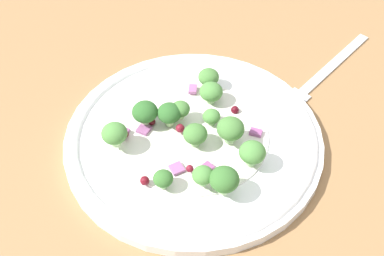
# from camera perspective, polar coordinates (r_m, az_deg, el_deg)

# --- Properties ---
(ground_plane) EXTENTS (1.80, 1.80, 0.02)m
(ground_plane) POSITION_cam_1_polar(r_m,az_deg,el_deg) (0.56, -1.84, -1.52)
(ground_plane) COLOR olive
(plate) EXTENTS (0.28, 0.28, 0.02)m
(plate) POSITION_cam_1_polar(r_m,az_deg,el_deg) (0.54, 0.00, -1.34)
(plate) COLOR white
(plate) RESTS_ON ground_plane
(dressing_pool) EXTENTS (0.16, 0.16, 0.00)m
(dressing_pool) POSITION_cam_1_polar(r_m,az_deg,el_deg) (0.53, 0.00, -1.02)
(dressing_pool) COLOR white
(dressing_pool) RESTS_ON plate
(broccoli_floret_0) EXTENTS (0.03, 0.03, 0.03)m
(broccoli_floret_0) POSITION_cam_1_polar(r_m,az_deg,el_deg) (0.51, 4.46, -0.13)
(broccoli_floret_0) COLOR #8EB77A
(broccoli_floret_0) RESTS_ON plate
(broccoli_floret_1) EXTENTS (0.03, 0.03, 0.03)m
(broccoli_floret_1) POSITION_cam_1_polar(r_m,az_deg,el_deg) (0.47, 3.73, -5.99)
(broccoli_floret_1) COLOR #ADD18E
(broccoli_floret_1) RESTS_ON plate
(broccoli_floret_2) EXTENTS (0.03, 0.03, 0.03)m
(broccoli_floret_2) POSITION_cam_1_polar(r_m,az_deg,el_deg) (0.51, 0.38, -0.74)
(broccoli_floret_2) COLOR #8EB77A
(broccoli_floret_2) RESTS_ON plate
(broccoli_floret_3) EXTENTS (0.03, 0.03, 0.03)m
(broccoli_floret_3) POSITION_cam_1_polar(r_m,az_deg,el_deg) (0.53, -5.43, 1.82)
(broccoli_floret_3) COLOR #ADD18E
(broccoli_floret_3) RESTS_ON plate
(broccoli_floret_4) EXTENTS (0.03, 0.03, 0.03)m
(broccoli_floret_4) POSITION_cam_1_polar(r_m,az_deg,el_deg) (0.50, 6.97, -2.84)
(broccoli_floret_4) COLOR #8EB77A
(broccoli_floret_4) RESTS_ON plate
(broccoli_floret_5) EXTENTS (0.02, 0.02, 0.02)m
(broccoli_floret_5) POSITION_cam_1_polar(r_m,az_deg,el_deg) (0.58, 2.34, 5.70)
(broccoli_floret_5) COLOR #ADD18E
(broccoli_floret_5) RESTS_ON plate
(broccoli_floret_6) EXTENTS (0.03, 0.03, 0.03)m
(broccoli_floret_6) POSITION_cam_1_polar(r_m,az_deg,el_deg) (0.51, -8.92, -0.67)
(broccoli_floret_6) COLOR #ADD18E
(broccoli_floret_6) RESTS_ON plate
(broccoli_floret_7) EXTENTS (0.02, 0.02, 0.02)m
(broccoli_floret_7) POSITION_cam_1_polar(r_m,az_deg,el_deg) (0.48, -3.34, -5.87)
(broccoli_floret_7) COLOR #8EB77A
(broccoli_floret_7) RESTS_ON plate
(broccoli_floret_8) EXTENTS (0.02, 0.02, 0.02)m
(broccoli_floret_8) POSITION_cam_1_polar(r_m,az_deg,el_deg) (0.47, 1.26, -5.49)
(broccoli_floret_8) COLOR #8EB77A
(broccoli_floret_8) RESTS_ON plate
(broccoli_floret_9) EXTENTS (0.03, 0.03, 0.03)m
(broccoli_floret_9) POSITION_cam_1_polar(r_m,az_deg,el_deg) (0.53, -2.64, 1.67)
(broccoli_floret_9) COLOR #ADD18E
(broccoli_floret_9) RESTS_ON plate
(broccoli_floret_10) EXTENTS (0.02, 0.02, 0.02)m
(broccoli_floret_10) POSITION_cam_1_polar(r_m,az_deg,el_deg) (0.54, 2.26, 1.30)
(broccoli_floret_10) COLOR #8EB77A
(broccoli_floret_10) RESTS_ON plate
(broccoli_floret_11) EXTENTS (0.02, 0.02, 0.02)m
(broccoli_floret_11) POSITION_cam_1_polar(r_m,az_deg,el_deg) (0.53, -0.90, 2.00)
(broccoli_floret_11) COLOR #ADD18E
(broccoli_floret_11) RESTS_ON plate
(broccoli_floret_12) EXTENTS (0.03, 0.03, 0.03)m
(broccoli_floret_12) POSITION_cam_1_polar(r_m,az_deg,el_deg) (0.56, 2.22, 4.14)
(broccoli_floret_12) COLOR #8EB77A
(broccoli_floret_12) RESTS_ON plate
(cranberry_0) EXTENTS (0.01, 0.01, 0.01)m
(cranberry_0) POSITION_cam_1_polar(r_m,az_deg,el_deg) (0.53, -7.70, -0.72)
(cranberry_0) COLOR maroon
(cranberry_0) RESTS_ON plate
(cranberry_1) EXTENTS (0.01, 0.01, 0.01)m
(cranberry_1) POSITION_cam_1_polar(r_m,az_deg,el_deg) (0.56, 4.97, 2.09)
(cranberry_1) COLOR #4C0A14
(cranberry_1) RESTS_ON plate
(cranberry_2) EXTENTS (0.01, 0.01, 0.01)m
(cranberry_2) POSITION_cam_1_polar(r_m,az_deg,el_deg) (0.54, -4.67, 0.73)
(cranberry_2) COLOR #4C0A14
(cranberry_2) RESTS_ON plate
(cranberry_3) EXTENTS (0.01, 0.01, 0.01)m
(cranberry_3) POSITION_cam_1_polar(r_m,az_deg,el_deg) (0.49, -0.26, -4.70)
(cranberry_3) COLOR maroon
(cranberry_3) RESTS_ON plate
(cranberry_4) EXTENTS (0.01, 0.01, 0.01)m
(cranberry_4) POSITION_cam_1_polar(r_m,az_deg,el_deg) (0.49, -5.47, -6.06)
(cranberry_4) COLOR maroon
(cranberry_4) RESTS_ON plate
(cranberry_5) EXTENTS (0.01, 0.01, 0.01)m
(cranberry_5) POSITION_cam_1_polar(r_m,az_deg,el_deg) (0.58, 2.39, 4.15)
(cranberry_5) COLOR maroon
(cranberry_5) RESTS_ON plate
(cranberry_6) EXTENTS (0.01, 0.01, 0.01)m
(cranberry_6) POSITION_cam_1_polar(r_m,az_deg,el_deg) (0.53, -1.39, -0.02)
(cranberry_6) COLOR maroon
(cranberry_6) RESTS_ON plate
(onion_bit_0) EXTENTS (0.02, 0.01, 0.00)m
(onion_bit_0) POSITION_cam_1_polar(r_m,az_deg,el_deg) (0.58, 0.09, 4.50)
(onion_bit_0) COLOR #A35B93
(onion_bit_0) RESTS_ON plate
(onion_bit_1) EXTENTS (0.01, 0.01, 0.00)m
(onion_bit_1) POSITION_cam_1_polar(r_m,az_deg,el_deg) (0.53, -7.88, -0.54)
(onion_bit_1) COLOR #934C84
(onion_bit_1) RESTS_ON plate
(onion_bit_2) EXTENTS (0.01, 0.01, 0.01)m
(onion_bit_2) POSITION_cam_1_polar(r_m,az_deg,el_deg) (0.54, 7.36, -0.56)
(onion_bit_2) COLOR #934C84
(onion_bit_2) RESTS_ON plate
(onion_bit_3) EXTENTS (0.02, 0.01, 0.00)m
(onion_bit_3) POSITION_cam_1_polar(r_m,az_deg,el_deg) (0.50, 1.68, -4.66)
(onion_bit_3) COLOR #934C84
(onion_bit_3) RESTS_ON plate
(onion_bit_4) EXTENTS (0.02, 0.02, 0.00)m
(onion_bit_4) POSITION_cam_1_polar(r_m,az_deg,el_deg) (0.50, -1.76, -4.67)
(onion_bit_4) COLOR #A35B93
(onion_bit_4) RESTS_ON plate
(onion_bit_5) EXTENTS (0.01, 0.01, 0.00)m
(onion_bit_5) POSITION_cam_1_polar(r_m,az_deg,el_deg) (0.54, -5.56, -0.19)
(onion_bit_5) COLOR #A35B93
(onion_bit_5) RESTS_ON plate
(fork) EXTENTS (0.19, 0.06, 0.01)m
(fork) POSITION_cam_1_polar(r_m,az_deg,el_deg) (0.64, 14.83, 6.08)
(fork) COLOR silver
(fork) RESTS_ON ground_plane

